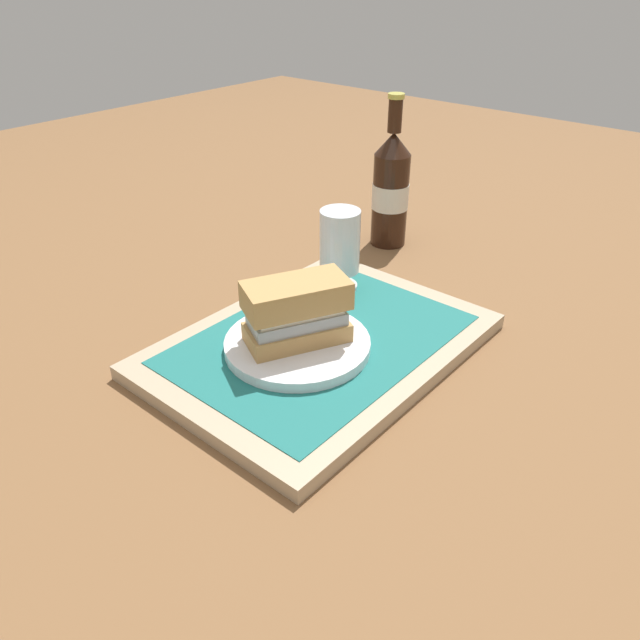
{
  "coord_description": "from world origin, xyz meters",
  "views": [
    {
      "loc": [
        -0.53,
        -0.45,
        0.47
      ],
      "look_at": [
        0.0,
        0.0,
        0.05
      ],
      "focal_mm": 34.73,
      "sensor_mm": 36.0,
      "label": 1
    }
  ],
  "objects_px": {
    "plate": "(297,344)",
    "beer_bottle": "(391,189)",
    "sandwich": "(299,311)",
    "beer_glass": "(340,247)"
  },
  "relations": [
    {
      "from": "plate",
      "to": "beer_bottle",
      "type": "relative_size",
      "value": 0.71
    },
    {
      "from": "sandwich",
      "to": "beer_bottle",
      "type": "bearing_deg",
      "value": 45.78
    },
    {
      "from": "plate",
      "to": "sandwich",
      "type": "relative_size",
      "value": 1.31
    },
    {
      "from": "beer_glass",
      "to": "sandwich",
      "type": "bearing_deg",
      "value": -157.66
    },
    {
      "from": "plate",
      "to": "beer_glass",
      "type": "relative_size",
      "value": 1.52
    },
    {
      "from": "beer_glass",
      "to": "beer_bottle",
      "type": "distance_m",
      "value": 0.24
    },
    {
      "from": "plate",
      "to": "sandwich",
      "type": "xyz_separation_m",
      "value": [
        0.0,
        -0.0,
        0.05
      ]
    },
    {
      "from": "plate",
      "to": "beer_glass",
      "type": "height_order",
      "value": "beer_glass"
    },
    {
      "from": "plate",
      "to": "beer_bottle",
      "type": "xyz_separation_m",
      "value": [
        0.4,
        0.13,
        0.08
      ]
    },
    {
      "from": "beer_bottle",
      "to": "sandwich",
      "type": "bearing_deg",
      "value": -160.92
    }
  ]
}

